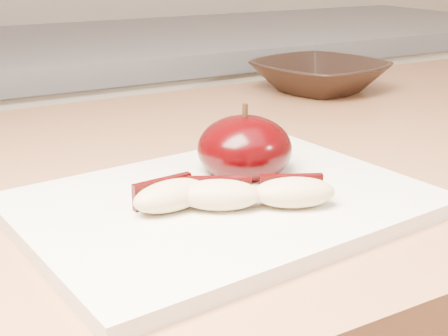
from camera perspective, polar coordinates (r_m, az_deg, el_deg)
back_cabinet at (r=1.43m, az=-15.26°, el=-7.85°), size 2.40×0.62×0.94m
cutting_board at (r=0.52m, az=0.00°, el=-3.26°), size 0.35×0.27×0.01m
apple_half at (r=0.57m, az=1.89°, el=1.77°), size 0.10×0.10×0.07m
apple_wedge_a at (r=0.49m, az=-4.93°, el=-2.47°), size 0.07×0.04×0.02m
apple_wedge_b at (r=0.49m, az=-0.44°, el=-2.41°), size 0.07×0.06×0.02m
apple_wedge_c at (r=0.50m, az=6.38°, el=-2.18°), size 0.07×0.06×0.02m
bowl at (r=0.99m, az=8.71°, el=8.30°), size 0.23×0.23×0.05m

